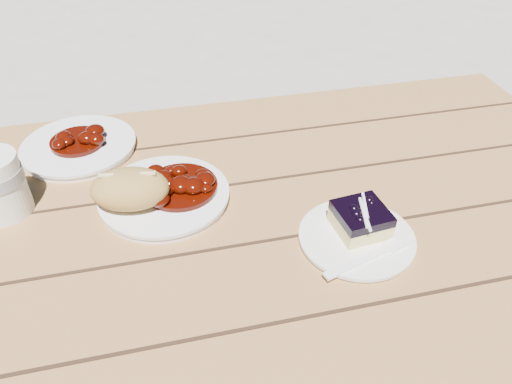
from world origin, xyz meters
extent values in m
cube|color=brown|center=(0.00, 0.00, 0.72)|extent=(2.00, 0.80, 0.05)
cube|color=brown|center=(0.88, 0.32, 0.35)|extent=(0.07, 0.07, 0.70)
cube|color=brown|center=(0.00, 0.65, 0.44)|extent=(1.80, 0.25, 0.04)
cube|color=brown|center=(0.80, 0.65, 0.21)|extent=(0.06, 0.06, 0.42)
cylinder|color=white|center=(0.15, 0.06, 0.76)|extent=(0.23, 0.23, 0.02)
ellipsoid|color=#B08843|center=(0.09, 0.04, 0.80)|extent=(0.14, 0.11, 0.07)
cylinder|color=white|center=(0.44, -0.11, 0.76)|extent=(0.18, 0.18, 0.01)
cube|color=#F0DE83|center=(0.45, -0.10, 0.77)|extent=(0.09, 0.09, 0.03)
cube|color=black|center=(0.45, -0.10, 0.79)|extent=(0.09, 0.09, 0.02)
cylinder|color=white|center=(-0.01, 0.27, 0.76)|extent=(0.22, 0.22, 0.02)
camera|label=1|loc=(0.15, -0.65, 1.32)|focal=35.00mm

